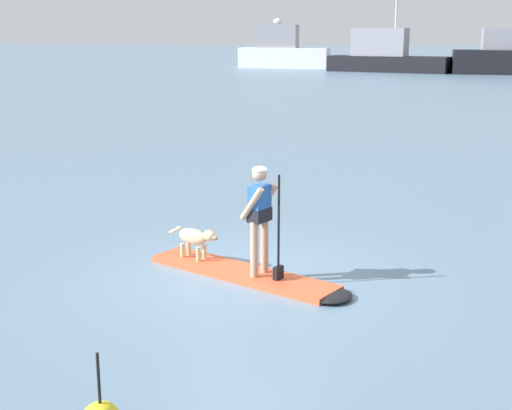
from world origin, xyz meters
TOP-DOWN VIEW (x-y plane):
  - ground_plane at (0.00, 0.00)m, footprint 400.00×400.00m
  - paddleboard at (0.21, -0.09)m, footprint 3.49×2.04m
  - person_paddler at (0.33, -0.15)m, footprint 0.68×0.60m
  - dog at (-0.87, 0.39)m, footprint 0.97×0.49m
  - moored_boat_outer at (-11.48, 64.16)m, footprint 9.54×2.92m
  - moored_boat_port at (-0.56, 58.90)m, footprint 11.72×5.40m

SIDE VIEW (x-z plane):
  - ground_plane at x=0.00m, z-range 0.00..0.00m
  - paddleboard at x=0.21m, z-range 0.00..0.10m
  - dog at x=-0.87m, z-range 0.19..0.72m
  - person_paddler at x=0.33m, z-range 0.24..1.92m
  - moored_boat_port at x=-0.56m, z-range -4.06..7.10m
  - moored_boat_outer at x=-11.48m, z-range -0.87..4.23m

